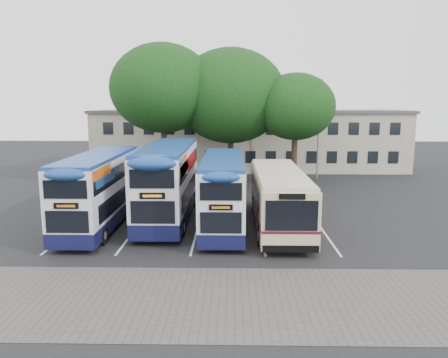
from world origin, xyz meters
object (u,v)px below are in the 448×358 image
bus_dd_right (223,189)px  tree_right (296,107)px  tree_left (163,88)px  bus_single (279,195)px  bus_dd_left (99,187)px  bus_dd_mid (169,179)px  lamp_post (319,124)px  tree_mid (231,96)px

bus_dd_right → tree_right: bearing=65.3°
tree_left → bus_single: size_ratio=1.11×
bus_dd_left → bus_dd_mid: (3.71, 1.70, 0.20)m
tree_right → bus_dd_mid: tree_right is taller
bus_single → lamp_post: bearing=71.4°
bus_dd_right → bus_single: 3.22m
tree_left → bus_single: bearing=-56.5°
tree_left → bus_dd_right: (5.36, -13.17, -5.97)m
tree_left → bus_dd_right: 15.42m
tree_mid → bus_single: 15.40m
tree_left → lamp_post: bearing=9.9°
tree_right → tree_left: bearing=176.3°
tree_left → bus_dd_mid: 12.97m
bus_dd_left → lamp_post: bearing=45.4°
bus_dd_left → bus_dd_mid: size_ratio=0.92×
bus_dd_mid → bus_single: (6.51, -1.41, -0.66)m
tree_mid → bus_single: (2.81, -14.01, -5.74)m
tree_mid → bus_dd_right: (-0.37, -14.30, -5.35)m
lamp_post → tree_right: bearing=-129.8°
lamp_post → bus_single: (-5.14, -15.28, -3.26)m
tree_left → bus_dd_left: (-1.68, -13.18, -5.89)m
tree_right → bus_single: 13.35m
bus_dd_left → tree_mid: bearing=62.6°
lamp_post → bus_dd_left: lamp_post is taller
tree_mid → tree_right: 5.75m
tree_left → tree_right: size_ratio=1.26×
tree_left → bus_dd_mid: bearing=-80.0°
bus_dd_right → bus_single: size_ratio=0.89×
bus_dd_mid → bus_dd_left: bearing=-155.3°
tree_left → bus_dd_mid: size_ratio=1.10×
lamp_post → bus_dd_mid: 18.29m
tree_mid → bus_dd_mid: 14.08m
lamp_post → bus_dd_left: 22.05m
tree_right → bus_dd_left: bearing=-135.7°
tree_right → bus_dd_right: bearing=-114.7°
tree_right → bus_single: (-2.56, -12.18, -4.83)m
lamp_post → tree_mid: size_ratio=0.78×
bus_single → bus_dd_mid: bearing=167.7°
bus_dd_right → lamp_post: bearing=61.9°
tree_mid → bus_single: tree_mid is taller
bus_single → tree_right: bearing=78.1°
bus_dd_left → bus_dd_mid: bus_dd_mid is taller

